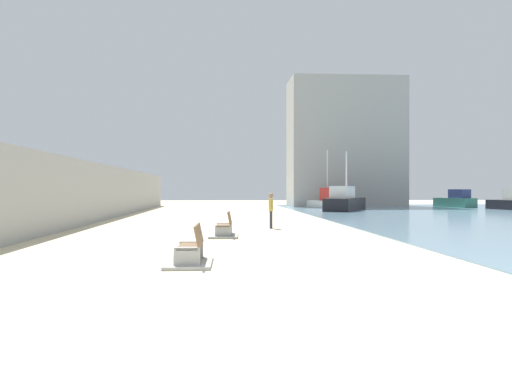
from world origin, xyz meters
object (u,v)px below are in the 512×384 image
person_walking (271,208)px  boat_nearest (331,201)px  boat_outer (511,202)px  boat_far_right (456,201)px  bench_far (224,231)px  boat_far_left (345,201)px  bench_near (191,255)px

person_walking → boat_nearest: 26.76m
boat_outer → boat_far_right: (-2.04, 6.54, 0.01)m
person_walking → boat_outer: (23.28, 20.26, -0.26)m
boat_nearest → boat_far_right: boat_nearest is taller
bench_far → boat_far_right: boat_far_right is taller
boat_nearest → boat_far_left: boat_nearest is taller
bench_near → boat_outer: bearing=50.3°
boat_outer → bench_near: bearing=-129.7°
boat_nearest → boat_outer: size_ratio=1.51×
person_walking → bench_near: bearing=-104.9°
person_walking → boat_far_left: (8.17, 19.54, -0.15)m
bench_far → boat_nearest: boat_nearest is taller
boat_nearest → bench_far: bearing=-109.4°
bench_near → bench_far: 7.51m
bench_near → boat_nearest: 38.68m
bench_near → person_walking: person_walking is taller
boat_nearest → boat_far_right: 13.12m
bench_far → boat_outer: (25.49, 24.33, 0.47)m
boat_far_left → boat_far_right: 14.96m
bench_far → boat_far_right: bearing=52.8°
boat_nearest → boat_outer: boat_nearest is taller
bench_near → boat_outer: size_ratio=0.45×
boat_outer → boat_far_right: bearing=107.3°
bench_far → bench_near: bearing=-96.6°
bench_far → boat_far_left: bearing=66.3°
bench_near → boat_nearest: bearing=73.1°
bench_near → boat_far_left: boat_far_left is taller
bench_near → person_walking: (3.07, 11.53, 0.73)m
bench_near → boat_far_right: size_ratio=0.43×
person_walking → boat_far_left: boat_far_left is taller
boat_far_left → boat_nearest: bearing=89.7°
bench_near → boat_outer: (26.35, 31.79, 0.47)m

